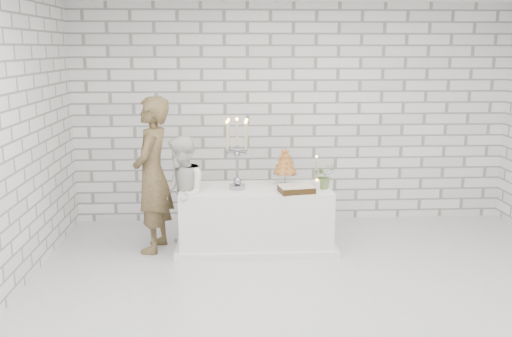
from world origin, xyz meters
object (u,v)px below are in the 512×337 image
(groom, at_px, (152,175))
(croquembouche, at_px, (285,166))
(cake_table, at_px, (255,218))
(candelabra, at_px, (237,154))
(bride, at_px, (182,195))

(groom, height_order, croquembouche, groom)
(groom, distance_m, croquembouche, 1.60)
(cake_table, distance_m, groom, 1.34)
(candelabra, distance_m, croquembouche, 0.65)
(groom, distance_m, candelabra, 1.03)
(bride, distance_m, candelabra, 0.81)
(bride, bearing_deg, candelabra, 86.63)
(bride, relative_size, candelabra, 1.64)
(bride, bearing_deg, cake_table, 88.46)
(groom, distance_m, bride, 0.43)
(bride, xyz_separation_m, croquembouche, (1.24, 0.27, 0.28))
(groom, bearing_deg, candelabra, 97.63)
(cake_table, xyz_separation_m, bride, (-0.87, -0.13, 0.33))
(candelabra, bearing_deg, groom, 178.02)
(cake_table, height_order, candelabra, candelabra)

